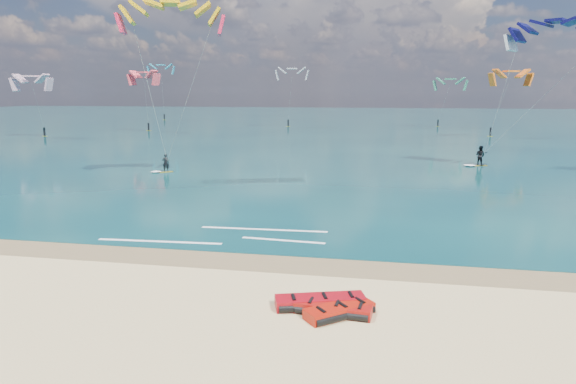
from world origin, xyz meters
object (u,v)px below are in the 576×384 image
object	(u,v)px
packed_kite_mid	(333,313)
kitesurfer_main	(168,83)
packed_kite_right	(339,316)
packed_kite_left	(320,307)
kitesurfer_far	(520,85)

from	to	relation	value
packed_kite_mid	kitesurfer_main	distance (m)	30.28
packed_kite_right	kitesurfer_main	size ratio (longest dim) A/B	0.17
packed_kite_left	kitesurfer_main	size ratio (longest dim) A/B	0.22
packed_kite_left	kitesurfer_far	xyz separation A→B (m)	(13.95, 33.96, 7.81)
packed_kite_left	kitesurfer_main	xyz separation A→B (m)	(-15.58, 23.95, 7.91)
packed_kite_right	kitesurfer_main	xyz separation A→B (m)	(-16.30, 24.56, 7.91)
kitesurfer_main	kitesurfer_far	xyz separation A→B (m)	(29.54, 10.01, -0.09)
kitesurfer_main	kitesurfer_far	distance (m)	31.19
packed_kite_right	kitesurfer_main	bearing A→B (deg)	84.51
packed_kite_right	kitesurfer_far	size ratio (longest dim) A/B	0.18
packed_kite_left	packed_kite_right	size ratio (longest dim) A/B	1.27
packed_kite_right	kitesurfer_main	distance (m)	30.52
packed_kite_right	packed_kite_mid	bearing A→B (deg)	107.65
packed_kite_mid	kitesurfer_far	distance (m)	37.77
packed_kite_mid	kitesurfer_main	size ratio (longest dim) A/B	0.18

